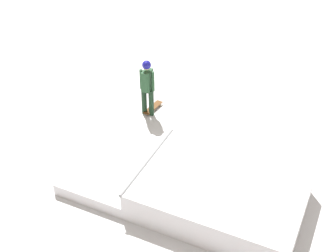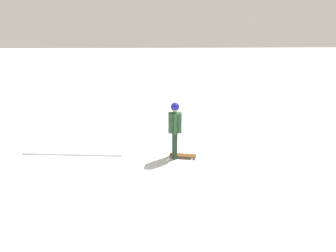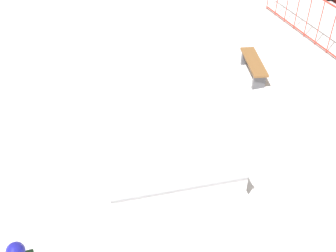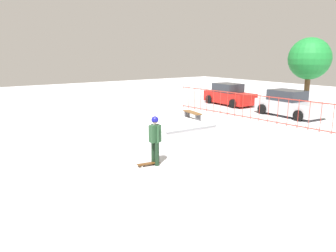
# 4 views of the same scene
# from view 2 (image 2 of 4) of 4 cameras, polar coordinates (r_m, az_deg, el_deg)

# --- Properties ---
(ground_plane) EXTENTS (60.00, 60.00, 0.00)m
(ground_plane) POSITION_cam_2_polar(r_m,az_deg,el_deg) (6.84, -20.58, -18.07)
(ground_plane) COLOR silver
(skate_ramp) EXTENTS (5.55, 2.93, 0.74)m
(skate_ramp) POSITION_cam_2_polar(r_m,az_deg,el_deg) (7.21, -21.08, -12.76)
(skate_ramp) COLOR silver
(skate_ramp) RESTS_ON ground
(skater) EXTENTS (0.44, 0.38, 1.73)m
(skater) POSITION_cam_2_polar(r_m,az_deg,el_deg) (8.70, 1.32, -0.03)
(skater) COLOR black
(skater) RESTS_ON ground
(skateboard) EXTENTS (0.36, 0.82, 0.09)m
(skateboard) POSITION_cam_2_polar(r_m,az_deg,el_deg) (9.05, 2.88, -5.62)
(skateboard) COLOR #593314
(skateboard) RESTS_ON ground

